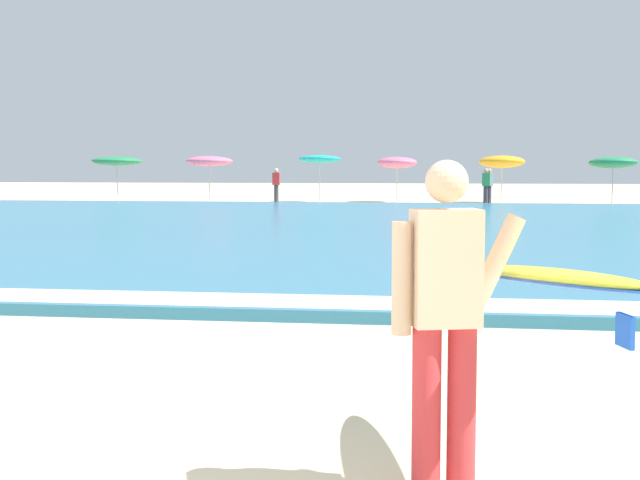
# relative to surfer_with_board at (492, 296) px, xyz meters

# --- Properties ---
(sea) EXTENTS (120.00, 28.00, 0.14)m
(sea) POSITION_rel_surfer_with_board_xyz_m (-1.75, 18.70, -0.96)
(sea) COLOR teal
(sea) RESTS_ON ground
(surf_foam) EXTENTS (120.00, 1.02, 0.01)m
(surf_foam) POSITION_rel_surfer_with_board_xyz_m (-1.75, 5.30, -0.89)
(surf_foam) COLOR white
(surf_foam) RESTS_ON sea
(surfer_with_board) EXTENTS (1.24, 2.40, 1.73)m
(surfer_with_board) POSITION_rel_surfer_with_board_xyz_m (0.00, 0.00, 0.00)
(surfer_with_board) COLOR red
(surfer_with_board) RESTS_ON ground
(beach_umbrella_0) EXTENTS (2.30, 2.30, 2.13)m
(beach_umbrella_0) POSITION_rel_surfer_with_board_xyz_m (-15.14, 34.28, 0.86)
(beach_umbrella_0) COLOR beige
(beach_umbrella_0) RESTS_ON ground
(beach_umbrella_1) EXTENTS (2.12, 2.13, 2.15)m
(beach_umbrella_1) POSITION_rel_surfer_with_board_xyz_m (-10.80, 34.37, 0.86)
(beach_umbrella_1) COLOR beige
(beach_umbrella_1) RESTS_ON ground
(beach_umbrella_2) EXTENTS (1.94, 1.96, 2.23)m
(beach_umbrella_2) POSITION_rel_surfer_with_board_xyz_m (-5.93, 35.71, 0.95)
(beach_umbrella_2) COLOR beige
(beach_umbrella_2) RESTS_ON ground
(beach_umbrella_3) EXTENTS (1.84, 1.86, 2.14)m
(beach_umbrella_3) POSITION_rel_surfer_with_board_xyz_m (-2.40, 36.43, 0.80)
(beach_umbrella_3) COLOR beige
(beach_umbrella_3) RESTS_ON ground
(beach_umbrella_4) EXTENTS (2.08, 2.10, 2.19)m
(beach_umbrella_4) POSITION_rel_surfer_with_board_xyz_m (2.37, 36.42, 0.84)
(beach_umbrella_4) COLOR beige
(beach_umbrella_4) RESTS_ON ground
(beach_umbrella_5) EXTENTS (2.00, 2.02, 2.11)m
(beach_umbrella_5) POSITION_rel_surfer_with_board_xyz_m (6.78, 33.74, 0.79)
(beach_umbrella_5) COLOR beige
(beach_umbrella_5) RESTS_ON ground
(beachgoer_near_row_left) EXTENTS (0.32, 0.20, 1.58)m
(beachgoer_near_row_left) POSITION_rel_surfer_with_board_xyz_m (-7.60, 33.79, -0.19)
(beachgoer_near_row_left) COLOR #383842
(beachgoer_near_row_left) RESTS_ON ground
(beachgoer_near_row_mid) EXTENTS (0.32, 0.20, 1.58)m
(beachgoer_near_row_mid) POSITION_rel_surfer_with_board_xyz_m (1.66, 33.33, -0.19)
(beachgoer_near_row_mid) COLOR #383842
(beachgoer_near_row_mid) RESTS_ON ground
(beachgoer_near_row_right) EXTENTS (0.32, 0.20, 1.58)m
(beachgoer_near_row_right) POSITION_rel_surfer_with_board_xyz_m (1.51, 33.17, -0.19)
(beachgoer_near_row_right) COLOR #383842
(beachgoer_near_row_right) RESTS_ON ground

